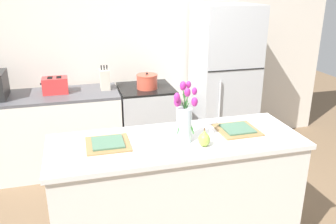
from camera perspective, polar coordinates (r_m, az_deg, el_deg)
The scene contains 12 objects.
back_wall at distance 4.30m, azimuth -6.15°, elevation 11.26°, with size 5.20×0.08×2.70m.
kitchen_island at distance 2.75m, azimuth 1.38°, elevation -13.50°, with size 1.80×0.66×0.95m.
back_counter at distance 4.12m, azimuth -19.48°, elevation -3.32°, with size 1.68×0.60×0.89m.
stove_range at distance 4.17m, azimuth -3.46°, elevation -1.88°, with size 0.60×0.61×0.89m.
refrigerator at distance 4.31m, azimuth 8.92°, elevation 4.86°, with size 0.68×0.67×1.78m.
flower_vase at distance 2.43m, azimuth 2.59°, elevation -1.06°, with size 0.17×0.15×0.42m.
pear_figurine at distance 2.41m, azimuth 5.83°, elevation -4.32°, with size 0.08×0.08×0.13m.
plate_setting_left at distance 2.47m, azimuth -9.63°, elevation -5.00°, with size 0.30×0.30×0.02m.
plate_setting_right at distance 2.71m, azimuth 11.06°, elevation -2.75°, with size 0.30×0.30×0.02m.
toaster at distance 3.96m, azimuth -17.64°, elevation 4.11°, with size 0.28×0.18×0.17m.
cooking_pot at distance 3.96m, azimuth -3.38°, elevation 4.91°, with size 0.23×0.23×0.18m.
knife_block at distance 3.97m, azimuth -10.10°, elevation 5.17°, with size 0.10×0.14×0.27m.
Camera 1 is at (-0.65, -2.20, 2.00)m, focal length 38.00 mm.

